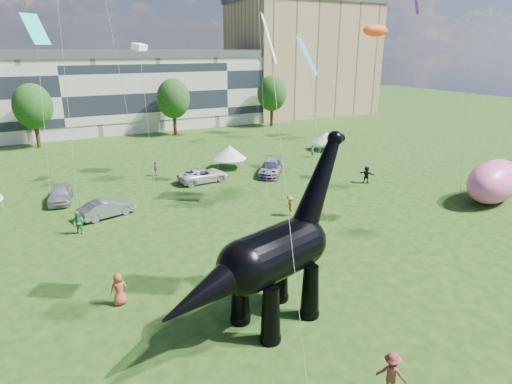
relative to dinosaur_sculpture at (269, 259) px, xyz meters
name	(u,v)px	position (x,y,z in m)	size (l,w,h in m)	color
ground	(341,329)	(3.03, -2.15, -3.67)	(220.00, 220.00, 0.00)	#16330C
terrace_row	(59,97)	(-4.97, 59.85, 2.33)	(78.00, 11.00, 12.00)	beige
apartment_block	(302,60)	(43.03, 62.85, 7.33)	(28.00, 18.00, 22.00)	tan
tree_mid_left	(32,103)	(-8.97, 50.85, 2.63)	(5.20, 5.20, 9.44)	#382314
tree_mid_right	(173,95)	(11.03, 50.85, 2.63)	(5.20, 5.20, 9.44)	#382314
tree_far_right	(272,90)	(29.03, 50.85, 2.63)	(5.20, 5.20, 9.44)	#382314
dinosaur_sculpture	(269,259)	(0.00, 0.00, 0.00)	(11.82, 5.04, 9.71)	black
car_silver	(60,194)	(-8.01, 24.74, -2.87)	(1.89, 4.69, 1.60)	#BBBCC1
car_grey	(107,208)	(-4.83, 19.03, -2.92)	(1.58, 4.54, 1.50)	gray
car_white	(203,175)	(5.82, 24.54, -2.93)	(2.44, 5.30, 1.47)	silver
car_dark	(271,168)	(13.45, 23.56, -2.87)	(2.24, 5.51, 1.60)	#595960
gazebo_near	(230,152)	(10.58, 28.22, -1.78)	(5.05, 5.05, 2.69)	silver
gazebo_far	(326,137)	(26.19, 30.67, -1.90)	(4.34, 4.34, 2.52)	silver
inflatable_pink	(494,181)	(27.16, 6.58, -1.73)	(7.75, 3.88, 3.88)	pink
visitors	(220,220)	(2.37, 11.90, -2.77)	(48.26, 36.77, 1.89)	brown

